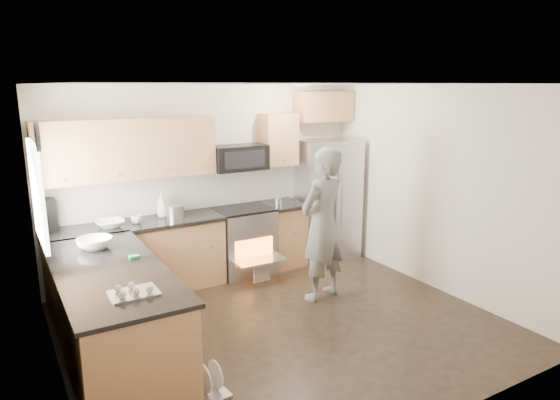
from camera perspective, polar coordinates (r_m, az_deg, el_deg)
ground at (r=5.68m, az=0.44°, el=-14.13°), size 4.50×4.50×0.00m
room_shell at (r=5.13m, az=0.02°, el=2.74°), size 4.54×4.04×2.62m
back_cabinet_run at (r=6.61m, az=-11.82°, el=-1.51°), size 4.45×0.64×2.50m
peninsula at (r=5.13m, az=-18.55°, el=-12.21°), size 0.96×2.36×1.04m
stove_range at (r=6.98m, az=-4.22°, el=-2.95°), size 0.76×0.97×1.79m
refrigerator at (r=7.64m, az=5.32°, el=0.17°), size 0.98×0.81×1.80m
person at (r=6.06m, az=4.89°, el=-2.82°), size 0.78×0.62×1.88m
dish_rack at (r=4.57m, az=-9.24°, el=-20.55°), size 0.49×0.41×0.28m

